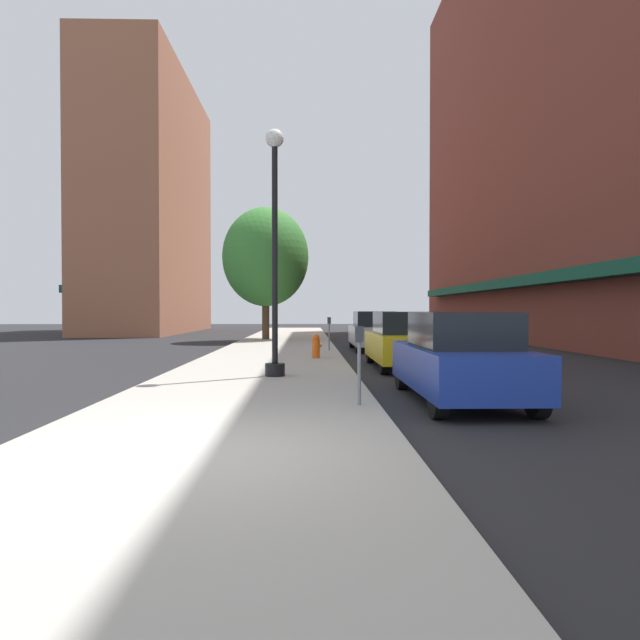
% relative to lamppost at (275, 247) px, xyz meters
% --- Properties ---
extents(ground_plane, '(90.00, 90.00, 0.00)m').
position_rel_lamppost_xyz_m(ground_plane, '(3.59, 10.93, -3.20)').
color(ground_plane, '#232326').
extents(sidewalk_slab, '(4.80, 50.00, 0.12)m').
position_rel_lamppost_xyz_m(sidewalk_slab, '(-0.41, 11.93, -3.14)').
color(sidewalk_slab, '#A8A399').
rests_on(sidewalk_slab, ground).
extents(building_right_brick, '(6.80, 40.00, 26.68)m').
position_rel_lamppost_xyz_m(building_right_brick, '(14.58, 14.93, 10.11)').
color(building_right_brick, brown).
rests_on(building_right_brick, ground).
extents(building_far_background, '(6.80, 18.00, 19.63)m').
position_rel_lamppost_xyz_m(building_far_background, '(-11.42, 29.93, 6.59)').
color(building_far_background, '#9E6047').
rests_on(building_far_background, ground).
extents(lamppost, '(0.48, 0.48, 5.90)m').
position_rel_lamppost_xyz_m(lamppost, '(0.00, 0.00, 0.00)').
color(lamppost, black).
rests_on(lamppost, sidewalk_slab).
extents(fire_hydrant, '(0.33, 0.26, 0.79)m').
position_rel_lamppost_xyz_m(fire_hydrant, '(1.07, 4.96, -2.68)').
color(fire_hydrant, '#E05614').
rests_on(fire_hydrant, sidewalk_slab).
extents(parking_meter_near, '(0.14, 0.09, 1.31)m').
position_rel_lamppost_xyz_m(parking_meter_near, '(1.64, 8.43, -2.25)').
color(parking_meter_near, slate).
rests_on(parking_meter_near, sidewalk_slab).
extents(parking_meter_far, '(0.14, 0.09, 1.31)m').
position_rel_lamppost_xyz_m(parking_meter_far, '(1.64, -4.05, -2.25)').
color(parking_meter_far, slate).
rests_on(parking_meter_far, sidewalk_slab).
extents(tree_near, '(4.72, 4.72, 7.23)m').
position_rel_lamppost_xyz_m(tree_near, '(-1.51, 16.90, 1.43)').
color(tree_near, '#4C3823').
rests_on(tree_near, sidewalk_slab).
extents(car_blue, '(1.80, 4.30, 1.66)m').
position_rel_lamppost_xyz_m(car_blue, '(3.59, -3.11, -2.39)').
color(car_blue, black).
rests_on(car_blue, ground).
extents(car_yellow, '(1.80, 4.30, 1.66)m').
position_rel_lamppost_xyz_m(car_yellow, '(3.59, 2.79, -2.39)').
color(car_yellow, black).
rests_on(car_yellow, ground).
extents(car_silver, '(1.80, 4.30, 1.66)m').
position_rel_lamppost_xyz_m(car_silver, '(3.59, 10.02, -2.39)').
color(car_silver, black).
rests_on(car_silver, ground).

